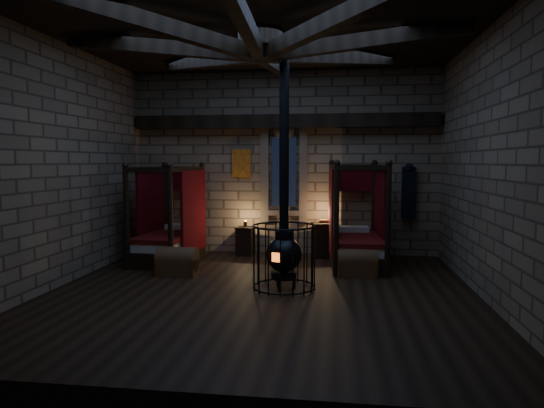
# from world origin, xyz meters

# --- Properties ---
(room) EXTENTS (7.02, 7.02, 4.29)m
(room) POSITION_xyz_m (-0.00, 0.09, 3.74)
(room) COLOR black
(room) RESTS_ON ground
(bed_left) EXTENTS (1.15, 2.01, 2.03)m
(bed_left) POSITION_xyz_m (-2.37, 2.30, 0.50)
(bed_left) COLOR black
(bed_left) RESTS_ON ground
(bed_right) EXTENTS (1.17, 2.05, 2.08)m
(bed_right) POSITION_xyz_m (1.62, 2.32, 0.51)
(bed_right) COLOR black
(bed_right) RESTS_ON ground
(trunk_left) EXTENTS (0.75, 0.47, 0.55)m
(trunk_left) POSITION_xyz_m (-1.76, 1.01, 0.24)
(trunk_left) COLOR #57351B
(trunk_left) RESTS_ON ground
(trunk_right) EXTENTS (0.79, 0.56, 0.54)m
(trunk_right) POSITION_xyz_m (1.60, 1.37, 0.24)
(trunk_right) COLOR #57351B
(trunk_right) RESTS_ON ground
(nightstand_left) EXTENTS (0.45, 0.44, 0.79)m
(nightstand_left) POSITION_xyz_m (-0.84, 3.10, 0.33)
(nightstand_left) COLOR black
(nightstand_left) RESTS_ON ground
(nightstand_right) EXTENTS (0.58, 0.57, 0.85)m
(nightstand_right) POSITION_xyz_m (0.93, 3.09, 0.40)
(nightstand_right) COLOR black
(nightstand_right) RESTS_ON ground
(stove) EXTENTS (1.06, 1.06, 4.05)m
(stove) POSITION_xyz_m (0.35, 0.28, 0.64)
(stove) COLOR black
(stove) RESTS_ON ground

